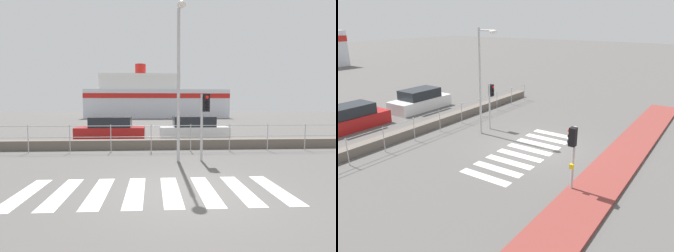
% 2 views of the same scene
% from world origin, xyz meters
% --- Properties ---
extents(ground_plane, '(160.00, 160.00, 0.00)m').
position_xyz_m(ground_plane, '(0.00, 0.00, 0.00)').
color(ground_plane, '#565451').
extents(crosswalk, '(6.75, 2.40, 0.01)m').
position_xyz_m(crosswalk, '(-0.86, 0.00, 0.00)').
color(crosswalk, silver).
rests_on(crosswalk, ground_plane).
extents(seawall, '(18.53, 0.55, 0.46)m').
position_xyz_m(seawall, '(0.00, 6.50, 0.23)').
color(seawall, '#6B6056').
rests_on(seawall, ground_plane).
extents(harbor_fence, '(16.72, 0.04, 1.29)m').
position_xyz_m(harbor_fence, '(0.00, 5.63, 0.84)').
color(harbor_fence, '#B2B2B5').
rests_on(harbor_fence, ground_plane).
extents(traffic_light_far, '(0.34, 0.32, 2.60)m').
position_xyz_m(traffic_light_far, '(1.15, 3.53, 1.92)').
color(traffic_light_far, '#B2B2B5').
rests_on(traffic_light_far, ground_plane).
extents(streetlamp, '(0.32, 1.20, 5.75)m').
position_xyz_m(streetlamp, '(0.13, 3.24, 3.59)').
color(streetlamp, '#B2B2B5').
rests_on(streetlamp, ground_plane).
extents(ferry_boat, '(23.46, 6.59, 9.03)m').
position_xyz_m(ferry_boat, '(-0.57, 38.73, 3.08)').
color(ferry_boat, silver).
rests_on(ferry_boat, ground_plane).
extents(parked_car_red, '(4.28, 1.79, 1.41)m').
position_xyz_m(parked_car_red, '(-3.50, 10.33, 0.60)').
color(parked_car_red, '#B21919').
rests_on(parked_car_red, ground_plane).
extents(parked_car_white, '(4.37, 1.86, 1.44)m').
position_xyz_m(parked_car_white, '(1.82, 10.33, 0.61)').
color(parked_car_white, silver).
rests_on(parked_car_white, ground_plane).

